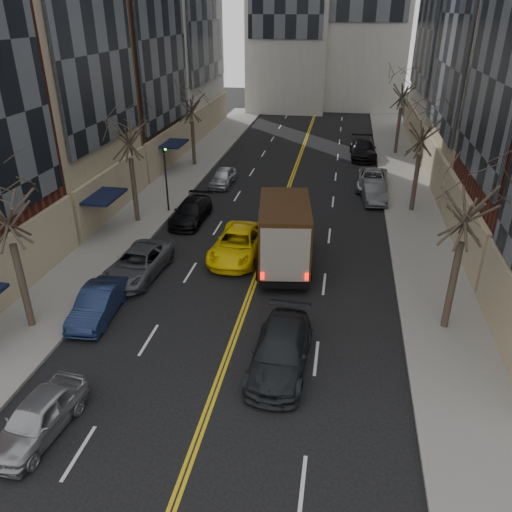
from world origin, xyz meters
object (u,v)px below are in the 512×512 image
(observer_sedan, at_px, (281,351))
(pedestrian, at_px, (279,246))
(ups_truck, at_px, (284,233))
(taxi, at_px, (238,244))

(observer_sedan, xyz_separation_m, pedestrian, (-1.26, 9.13, 0.02))
(ups_truck, relative_size, observer_sedan, 1.34)
(taxi, relative_size, pedestrian, 3.56)
(taxi, bearing_deg, observer_sedan, -66.05)
(ups_truck, distance_m, taxi, 2.87)
(taxi, distance_m, pedestrian, 2.30)
(ups_truck, relative_size, taxi, 1.28)
(observer_sedan, bearing_deg, ups_truck, 98.54)
(ups_truck, xyz_separation_m, taxi, (-2.60, 0.54, -1.10))
(ups_truck, relative_size, pedestrian, 4.56)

